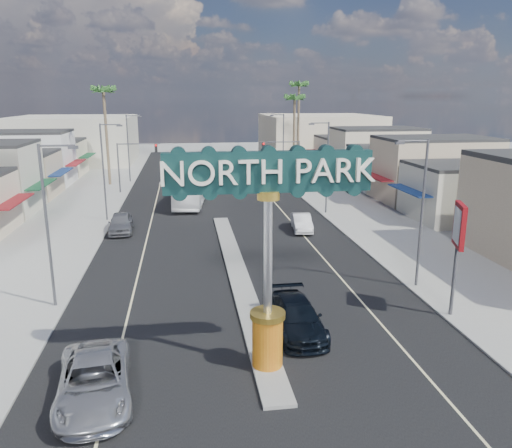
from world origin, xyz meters
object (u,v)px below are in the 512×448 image
object	(u,v)px
traffic_signal_left	(134,158)
suv_right	(297,317)
bank_pylon_sign	(459,232)
city_bus	(191,189)
palm_right_far	(299,90)
traffic_signal_right	(285,155)
streetlight_l_near	(49,218)
streetlight_l_far	(129,145)
car_parked_left	(121,223)
streetlight_l_mid	(105,167)
palm_left_far	(104,95)
gateway_sign	(268,236)
streetlight_r_far	(282,143)
suv_left	(94,381)
streetlight_r_mid	(326,163)
palm_right_mid	(295,102)
car_parked_right	(302,222)
streetlight_r_near	(420,206)

from	to	relation	value
traffic_signal_left	suv_right	distance (m)	40.58
bank_pylon_sign	city_bus	bearing A→B (deg)	131.39
palm_right_far	bank_pylon_sign	bearing A→B (deg)	-94.58
bank_pylon_sign	palm_right_far	bearing A→B (deg)	103.89
traffic_signal_right	streetlight_l_near	size ratio (longest dim) A/B	0.67
streetlight_l_far	car_parked_left	xyz separation A→B (m)	(1.63, -26.30, -4.24)
streetlight_l_mid	palm_left_far	distance (m)	21.16
traffic_signal_left	streetlight_l_far	xyz separation A→B (m)	(-1.25, 8.01, 0.79)
gateway_sign	palm_left_far	size ratio (longest dim) A/B	0.70
palm_left_far	streetlight_l_near	bearing A→B (deg)	-86.33
streetlight_r_far	car_parked_left	world-z (taller)	streetlight_r_far
streetlight_l_mid	suv_left	world-z (taller)	streetlight_l_mid
traffic_signal_left	car_parked_left	size ratio (longest dim) A/B	1.23
streetlight_l_near	suv_right	world-z (taller)	streetlight_l_near
streetlight_l_far	streetlight_r_far	size ratio (longest dim) A/B	1.00
suv_right	streetlight_r_mid	bearing A→B (deg)	70.55
streetlight_l_far	palm_right_mid	bearing A→B (deg)	9.69
city_bus	traffic_signal_right	bearing A→B (deg)	38.16
traffic_signal_left	streetlight_r_mid	xyz separation A→B (m)	(19.62, -13.99, 0.79)
streetlight_r_far	palm_left_far	bearing A→B (deg)	-175.12
car_parked_left	car_parked_right	size ratio (longest dim) A/B	1.11
gateway_sign	car_parked_right	world-z (taller)	gateway_sign
traffic_signal_left	palm_right_mid	xyz separation A→B (m)	(22.18, 12.01, 6.33)
streetlight_l_mid	palm_right_far	size ratio (longest dim) A/B	0.64
streetlight_l_near	suv_right	xyz separation A→B (m)	(12.43, -4.86, -4.27)
streetlight_r_mid	car_parked_left	size ratio (longest dim) A/B	1.84
streetlight_r_mid	streetlight_r_far	size ratio (longest dim) A/B	1.00
traffic_signal_left	streetlight_l_mid	distance (m)	14.07
traffic_signal_left	car_parked_right	bearing A→B (deg)	-51.54
traffic_signal_left	streetlight_l_mid	size ratio (longest dim) A/B	0.67
palm_right_far	suv_right	xyz separation A→B (m)	(-13.00, -56.86, -11.59)
palm_right_mid	suv_right	world-z (taller)	palm_right_mid
streetlight_l_far	bank_pylon_sign	size ratio (longest dim) A/B	1.50
traffic_signal_left	suv_right	world-z (taller)	traffic_signal_left
palm_left_far	streetlight_l_mid	bearing A→B (deg)	-82.69
gateway_sign	palm_left_far	bearing A→B (deg)	105.15
streetlight_l_far	suv_right	world-z (taller)	streetlight_l_far
palm_left_far	palm_right_mid	xyz separation A→B (m)	(26.00, 6.00, -0.90)
traffic_signal_right	car_parked_right	distance (m)	20.47
streetlight_r_near	car_parked_right	size ratio (longest dim) A/B	2.06
palm_right_mid	palm_left_far	bearing A→B (deg)	-167.01
palm_left_far	car_parked_right	xyz separation A→B (m)	(19.70, -26.01, -10.78)
streetlight_l_near	traffic_signal_left	bearing A→B (deg)	87.90
streetlight_l_near	suv_right	bearing A→B (deg)	-21.34
palm_left_far	gateway_sign	bearing A→B (deg)	-74.85
streetlight_r_near	palm_right_far	xyz separation A→B (m)	(4.57, 52.00, 7.32)
streetlight_r_far	suv_right	bearing A→B (deg)	-100.20
suv_right	city_bus	distance (m)	31.97
traffic_signal_left	streetlight_r_near	world-z (taller)	streetlight_r_near
traffic_signal_left	streetlight_r_near	bearing A→B (deg)	-60.01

